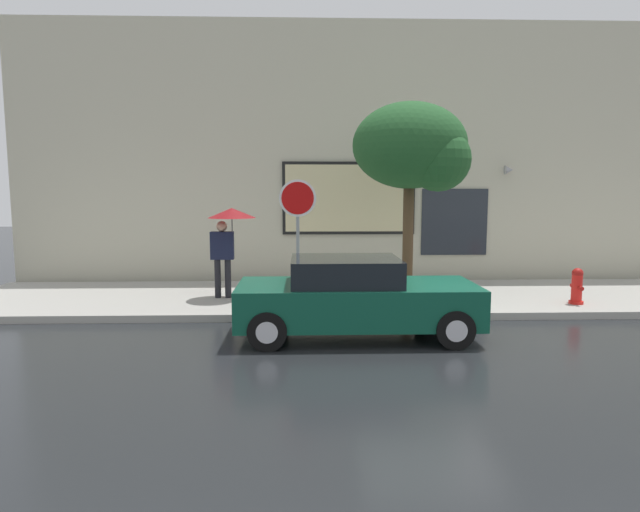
{
  "coord_description": "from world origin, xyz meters",
  "views": [
    {
      "loc": [
        -2.27,
        -9.38,
        2.55
      ],
      "look_at": [
        -1.91,
        1.8,
        1.2
      ],
      "focal_mm": 30.49,
      "sensor_mm": 36.0,
      "label": 1
    }
  ],
  "objects_px": {
    "street_tree": "(415,149)",
    "pedestrian_with_umbrella": "(229,226)",
    "parked_car": "(355,298)",
    "fire_hydrant": "(577,286)",
    "stop_sign": "(298,217)"
  },
  "relations": [
    {
      "from": "fire_hydrant",
      "to": "stop_sign",
      "type": "height_order",
      "value": "stop_sign"
    },
    {
      "from": "fire_hydrant",
      "to": "street_tree",
      "type": "distance_m",
      "value": 4.5
    },
    {
      "from": "street_tree",
      "to": "stop_sign",
      "type": "relative_size",
      "value": 1.63
    },
    {
      "from": "parked_car",
      "to": "fire_hydrant",
      "type": "xyz_separation_m",
      "value": [
        4.93,
        1.92,
        -0.16
      ]
    },
    {
      "from": "pedestrian_with_umbrella",
      "to": "parked_car",
      "type": "bearing_deg",
      "value": -48.11
    },
    {
      "from": "parked_car",
      "to": "fire_hydrant",
      "type": "height_order",
      "value": "parked_car"
    },
    {
      "from": "street_tree",
      "to": "pedestrian_with_umbrella",
      "type": "bearing_deg",
      "value": 173.69
    },
    {
      "from": "parked_car",
      "to": "street_tree",
      "type": "bearing_deg",
      "value": 57.71
    },
    {
      "from": "parked_car",
      "to": "street_tree",
      "type": "distance_m",
      "value": 3.93
    },
    {
      "from": "fire_hydrant",
      "to": "street_tree",
      "type": "height_order",
      "value": "street_tree"
    },
    {
      "from": "street_tree",
      "to": "stop_sign",
      "type": "xyz_separation_m",
      "value": [
        -2.51,
        -0.53,
        -1.42
      ]
    },
    {
      "from": "pedestrian_with_umbrella",
      "to": "street_tree",
      "type": "relative_size",
      "value": 0.47
    },
    {
      "from": "parked_car",
      "to": "pedestrian_with_umbrella",
      "type": "height_order",
      "value": "pedestrian_with_umbrella"
    },
    {
      "from": "parked_car",
      "to": "stop_sign",
      "type": "bearing_deg",
      "value": 118.31
    },
    {
      "from": "parked_car",
      "to": "pedestrian_with_umbrella",
      "type": "relative_size",
      "value": 2.05
    }
  ]
}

